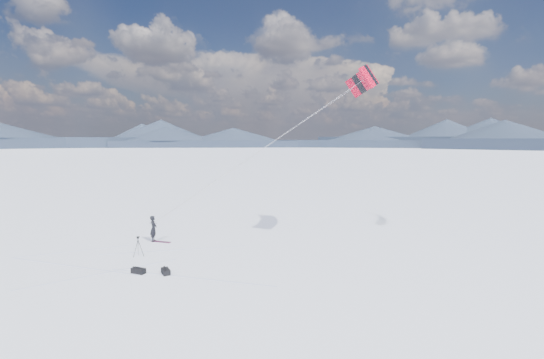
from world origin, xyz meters
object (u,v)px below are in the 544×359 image
at_px(snowkiter, 154,241).
at_px(snowboard, 161,242).
at_px(tripod, 138,243).
at_px(gear_bag_a, 138,271).
at_px(gear_bag_b, 166,271).

height_order(snowkiter, snowboard, snowkiter).
relative_size(snowkiter, tripod, 1.48).
height_order(gear_bag_a, gear_bag_b, gear_bag_a).
distance_m(snowkiter, gear_bag_b, 7.43).
xyz_separation_m(tripod, gear_bag_b, (3.60, -2.21, -0.67)).
bearing_deg(gear_bag_b, tripod, -169.25).
relative_size(snowboard, tripod, 1.19).
bearing_deg(snowboard, tripod, -80.53).
height_order(snowkiter, tripod, tripod).
xyz_separation_m(snowboard, gear_bag_b, (4.33, -5.57, 0.13)).
xyz_separation_m(snowboard, tripod, (0.73, -3.35, 0.80)).
bearing_deg(tripod, gear_bag_b, -43.90).
xyz_separation_m(snowkiter, gear_bag_b, (4.93, -5.55, 0.15)).
distance_m(snowkiter, snowboard, 0.61).
xyz_separation_m(snowkiter, snowboard, (0.61, 0.02, 0.02)).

